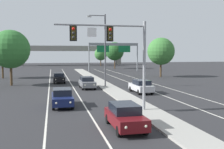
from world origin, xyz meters
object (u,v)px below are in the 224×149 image
at_px(tree_far_right_c, 101,54).
at_px(tree_far_left_c, 10,49).
at_px(highway_sign_gantry, 114,48).
at_px(car_receding_silver, 141,86).
at_px(tree_far_left_b, 2,52).
at_px(car_oncoming_navy, 62,97).
at_px(tree_far_right_a, 115,51).
at_px(car_oncoming_grey, 87,82).
at_px(street_lamp_median, 104,46).
at_px(tree_far_right_b, 161,51).
at_px(car_oncoming_black, 59,78).
at_px(overhead_signal_mast, 117,46).
at_px(car_oncoming_darkred, 125,116).

distance_m(tree_far_right_c, tree_far_left_c, 62.23).
bearing_deg(highway_sign_gantry, car_receding_silver, -97.87).
bearing_deg(tree_far_left_b, tree_far_left_c, -75.36).
distance_m(car_oncoming_navy, tree_far_right_a, 60.07).
bearing_deg(car_oncoming_grey, street_lamp_median, 18.21).
relative_size(tree_far_right_b, tree_far_left_c, 0.96).
relative_size(street_lamp_median, tree_far_left_c, 1.22).
distance_m(street_lamp_median, car_oncoming_navy, 15.00).
bearing_deg(highway_sign_gantry, car_oncoming_black, -120.79).
distance_m(overhead_signal_mast, car_oncoming_navy, 7.12).
xyz_separation_m(tree_far_left_c, tree_far_left_b, (-3.31, 12.66, -0.38)).
distance_m(car_receding_silver, tree_far_right_c, 69.36).
xyz_separation_m(car_receding_silver, tree_far_right_a, (8.48, 50.79, 4.52)).
relative_size(overhead_signal_mast, car_receding_silver, 1.61).
bearing_deg(car_receding_silver, car_oncoming_darkred, -112.28).
height_order(car_oncoming_darkred, tree_far_left_c, tree_far_left_c).
relative_size(car_receding_silver, tree_far_right_b, 0.57).
distance_m(tree_far_right_c, tree_far_left_b, 52.38).
relative_size(car_oncoming_grey, car_receding_silver, 1.00).
relative_size(car_oncoming_navy, tree_far_right_a, 0.55).
relative_size(car_receding_silver, tree_far_right_a, 0.55).
distance_m(car_oncoming_grey, tree_far_right_b, 22.63).
height_order(car_oncoming_black, tree_far_right_c, tree_far_right_c).
xyz_separation_m(street_lamp_median, tree_far_right_a, (11.87, 44.40, -0.45)).
xyz_separation_m(street_lamp_median, car_oncoming_grey, (-2.45, -0.81, -4.97)).
bearing_deg(car_oncoming_grey, tree_far_right_c, 78.26).
height_order(car_oncoming_black, highway_sign_gantry, highway_sign_gantry).
bearing_deg(tree_far_right_c, car_receding_silver, -96.06).
distance_m(highway_sign_gantry, tree_far_right_a, 12.83).
distance_m(tree_far_right_b, tree_far_left_c, 28.69).
relative_size(street_lamp_median, car_oncoming_darkred, 2.23).
relative_size(street_lamp_median, tree_far_right_b, 1.27).
height_order(overhead_signal_mast, tree_far_right_c, overhead_signal_mast).
xyz_separation_m(car_oncoming_grey, car_oncoming_black, (-3.56, 8.13, 0.00)).
bearing_deg(tree_far_right_a, street_lamp_median, -104.96).
height_order(tree_far_right_b, tree_far_left_b, tree_far_right_b).
bearing_deg(tree_far_right_b, tree_far_right_a, 94.54).
height_order(car_oncoming_grey, tree_far_left_c, tree_far_left_c).
xyz_separation_m(street_lamp_median, tree_far_left_b, (-16.30, 17.61, -0.80)).
bearing_deg(car_oncoming_black, street_lamp_median, -50.62).
relative_size(highway_sign_gantry, tree_far_right_a, 1.62).
bearing_deg(car_oncoming_black, tree_far_left_b, 135.01).
bearing_deg(tree_far_left_c, overhead_signal_mast, -62.66).
distance_m(car_oncoming_navy, tree_far_right_c, 77.17).
height_order(overhead_signal_mast, car_oncoming_darkred, overhead_signal_mast).
bearing_deg(tree_far_right_c, tree_far_right_a, -86.31).
relative_size(car_oncoming_navy, tree_far_right_c, 0.66).
xyz_separation_m(tree_far_right_c, tree_far_right_b, (3.60, -48.71, 0.70)).
bearing_deg(car_oncoming_darkred, car_receding_silver, 67.72).
xyz_separation_m(overhead_signal_mast, car_oncoming_navy, (-4.19, 3.57, -4.51)).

